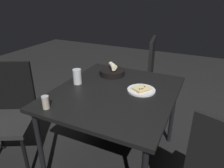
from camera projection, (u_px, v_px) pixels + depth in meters
ground at (114, 158)px, 2.00m from camera, size 8.00×8.00×0.00m
dining_table at (115, 97)px, 1.73m from camera, size 0.96×1.09×0.73m
pizza_plate at (141, 90)px, 1.70m from camera, size 0.23×0.23×0.04m
bread_basket at (112, 72)px, 2.01m from camera, size 0.24×0.24×0.11m
beer_glass at (77, 77)px, 1.81m from camera, size 0.07×0.07×0.13m
pepper_shaker at (46, 103)px, 1.43m from camera, size 0.05×0.05×0.09m
chair_near at (142, 72)px, 2.57m from camera, size 0.51×0.51×0.98m
chair_far at (8, 109)px, 1.82m from camera, size 0.60×0.60×0.92m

